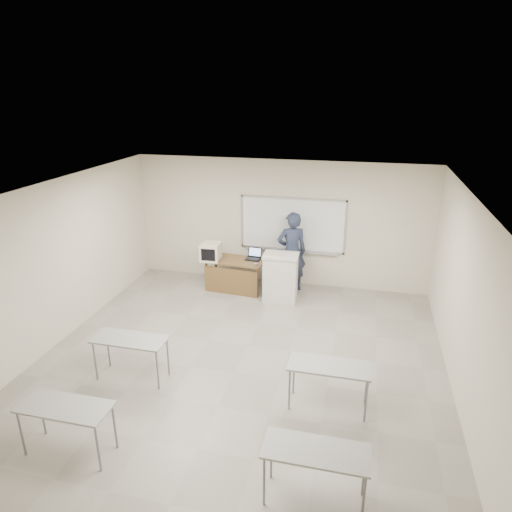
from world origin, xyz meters
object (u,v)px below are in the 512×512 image
(whiteboard, at_px, (293,225))
(laptop, at_px, (253,256))
(instructor_desk, at_px, (234,270))
(presenter, at_px, (292,252))
(podium, at_px, (280,277))
(mouse, at_px, (256,264))
(crt_monitor, at_px, (211,252))
(keyboard, at_px, (273,255))

(whiteboard, distance_m, laptop, 1.18)
(instructor_desk, height_order, presenter, presenter)
(podium, bearing_deg, whiteboard, 82.30)
(mouse, bearing_deg, instructor_desk, -172.95)
(instructor_desk, xyz_separation_m, laptop, (0.40, 0.27, 0.28))
(crt_monitor, xyz_separation_m, mouse, (1.10, -0.08, -0.18))
(laptop, bearing_deg, podium, -27.30)
(whiteboard, distance_m, crt_monitor, 2.01)
(instructor_desk, xyz_separation_m, keyboard, (0.99, -0.32, 0.56))
(podium, height_order, presenter, presenter)
(whiteboard, bearing_deg, keyboard, -102.19)
(mouse, bearing_deg, presenter, 50.37)
(instructor_desk, bearing_deg, podium, -5.43)
(podium, distance_m, crt_monitor, 1.74)
(instructor_desk, height_order, keyboard, keyboard)
(laptop, bearing_deg, keyboard, -39.97)
(instructor_desk, distance_m, keyboard, 1.18)
(podium, bearing_deg, mouse, 166.83)
(laptop, bearing_deg, presenter, 13.83)
(crt_monitor, bearing_deg, podium, -9.05)
(podium, height_order, crt_monitor, crt_monitor)
(keyboard, xyz_separation_m, presenter, (0.29, 0.72, -0.14))
(laptop, distance_m, presenter, 0.90)
(instructor_desk, relative_size, mouse, 13.54)
(crt_monitor, height_order, presenter, presenter)
(laptop, height_order, keyboard, keyboard)
(laptop, height_order, mouse, laptop)
(crt_monitor, bearing_deg, mouse, -6.72)
(podium, height_order, keyboard, keyboard)
(podium, bearing_deg, laptop, 145.06)
(instructor_desk, bearing_deg, keyboard, -13.42)
(podium, relative_size, laptop, 3.19)
(podium, relative_size, presenter, 0.57)
(laptop, xyz_separation_m, keyboard, (0.59, -0.59, 0.28))
(instructor_desk, bearing_deg, whiteboard, 36.98)
(keyboard, bearing_deg, mouse, 153.98)
(podium, xyz_separation_m, laptop, (-0.74, 0.47, 0.26))
(keyboard, distance_m, presenter, 0.79)
(presenter, bearing_deg, laptop, -12.99)
(instructor_desk, relative_size, crt_monitor, 2.81)
(podium, bearing_deg, instructor_desk, 167.48)
(crt_monitor, bearing_deg, laptop, 13.67)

